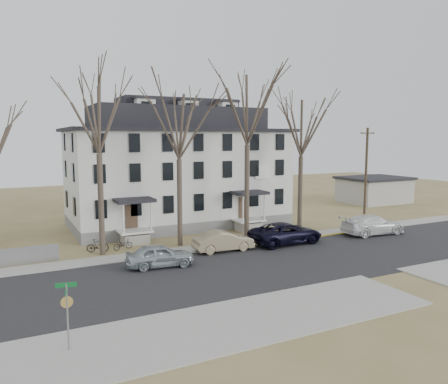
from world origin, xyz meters
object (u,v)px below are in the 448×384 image
car_silver (160,256)px  bicycle_right (98,246)px  tree_mid_right (302,124)px  tree_mid_left (179,122)px  utility_pole_far (366,170)px  car_navy (286,233)px  street_sign (67,307)px  tree_far_left (98,110)px  car_white (372,225)px  tree_center (247,105)px  car_tan (223,242)px  boarding_house (178,169)px  bicycle_left (123,245)px

car_silver → bicycle_right: car_silver is taller
tree_mid_right → tree_mid_left: bearing=180.0°
utility_pole_far → car_navy: (-15.81, -7.55, -4.07)m
utility_pole_far → street_sign: (-33.65, -18.35, -3.06)m
tree_far_left → car_white: (22.35, -3.99, -9.50)m
tree_mid_right → utility_pole_far: tree_mid_right is taller
utility_pole_far → bicycle_right: utility_pole_far is taller
tree_far_left → tree_center: (12.00, 0.00, 0.74)m
utility_pole_far → street_sign: size_ratio=3.37×
car_silver → car_tan: same height
car_white → boarding_house: bearing=52.2°
tree_mid_right → car_white: (4.85, -3.99, -8.76)m
car_tan → car_white: 14.18m
utility_pole_far → bicycle_left: size_ratio=6.28×
boarding_house → tree_mid_left: tree_mid_left is taller
utility_pole_far → bicycle_left: utility_pole_far is taller
bicycle_right → car_silver: bearing=-135.8°
car_navy → car_white: car_white is taller
tree_center → bicycle_right: size_ratio=9.18×
tree_mid_right → bicycle_right: size_ratio=7.96×
street_sign → car_white: bearing=32.6°
tree_far_left → tree_mid_right: tree_far_left is taller
tree_center → car_silver: bearing=-152.1°
boarding_house → car_white: (13.35, -12.14, -4.54)m
car_silver → car_navy: bearing=-74.8°
car_navy → bicycle_left: (-12.07, 3.90, -0.44)m
tree_center → car_silver: tree_center is taller
tree_far_left → bicycle_right: bearing=109.1°
boarding_house → bicycle_right: size_ratio=12.99×
car_silver → car_tan: (5.50, 1.71, -0.00)m
car_tan → car_navy: bearing=-88.6°
tree_mid_right → bicycle_left: size_ratio=8.42×
tree_mid_left → street_sign: 19.06m
car_navy → car_tan: bearing=87.5°
car_navy → street_sign: 20.88m
car_navy → tree_mid_right: bearing=-49.7°
bicycle_left → tree_mid_left: bearing=-109.5°
utility_pole_far → car_navy: 17.99m
boarding_house → tree_mid_right: (8.50, -8.15, 4.22)m
car_white → bicycle_left: size_ratio=3.84×
car_silver → car_white: car_white is taller
tree_far_left → street_sign: 17.02m
tree_mid_left → car_white: bearing=-13.7°
bicycle_left → street_sign: size_ratio=0.54×
car_navy → bicycle_right: car_navy is taller
tree_mid_left → street_sign: size_ratio=4.53×
tree_mid_right → bicycle_left: bearing=178.0°
car_navy → boarding_house: bearing=21.1°
car_silver → tree_mid_left: bearing=-26.8°
tree_mid_right → car_silver: (-14.81, -4.93, -8.85)m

